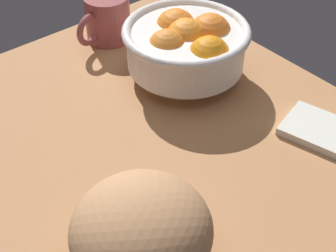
{
  "coord_description": "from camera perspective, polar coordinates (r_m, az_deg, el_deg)",
  "views": [
    {
      "loc": [
        48.97,
        -36.2,
        53.64
      ],
      "look_at": [
        6.44,
        -0.64,
        5.0
      ],
      "focal_mm": 54.22,
      "sensor_mm": 36.0,
      "label": 1
    }
  ],
  "objects": [
    {
      "name": "ground_plane",
      "position": [
        0.82,
        -2.54,
        -0.95
      ],
      "size": [
        69.3,
        64.78,
        3.0
      ],
      "primitive_type": "cube",
      "color": "#B57C4C"
    },
    {
      "name": "fruit_bowl",
      "position": [
        0.88,
        2.2,
        9.13
      ],
      "size": [
        21.99,
        21.99,
        11.57
      ],
      "color": "white",
      "rests_on": "ground"
    },
    {
      "name": "napkin_folded",
      "position": [
        0.83,
        17.33,
        -0.71
      ],
      "size": [
        14.89,
        11.68,
        1.34
      ],
      "primitive_type": "cube",
      "rotation": [
        0.0,
        0.0,
        0.26
      ],
      "color": "silver",
      "rests_on": "ground"
    },
    {
      "name": "bread_loaf",
      "position": [
        0.6,
        -3.02,
        -11.7
      ],
      "size": [
        20.87,
        21.1,
        11.59
      ],
      "primitive_type": "ellipsoid",
      "rotation": [
        0.0,
        0.0,
        1.26
      ],
      "color": "tan",
      "rests_on": "ground"
    },
    {
      "name": "mug",
      "position": [
        1.01,
        -6.93,
        11.92
      ],
      "size": [
        8.74,
        12.91,
        9.13
      ],
      "color": "#994748",
      "rests_on": "ground"
    }
  ]
}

